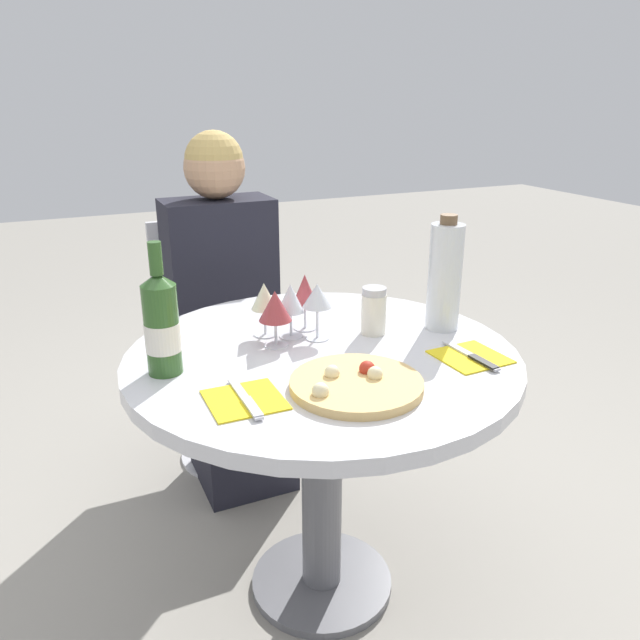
{
  "coord_description": "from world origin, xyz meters",
  "views": [
    {
      "loc": [
        -0.58,
        -1.25,
        1.3
      ],
      "look_at": [
        -0.03,
        -0.04,
        0.81
      ],
      "focal_mm": 35.0,
      "sensor_mm": 36.0,
      "label": 1
    }
  ],
  "objects_px": {
    "wine_bottle": "(162,325)",
    "dining_table": "(322,401)",
    "chair_behind_diner": "(220,345)",
    "pizza_large": "(356,384)",
    "tall_carafe": "(445,276)",
    "seated_diner": "(229,328)"
  },
  "relations": [
    {
      "from": "seated_diner",
      "to": "dining_table",
      "type": "bearing_deg",
      "value": 93.27
    },
    {
      "from": "seated_diner",
      "to": "pizza_large",
      "type": "relative_size",
      "value": 4.17
    },
    {
      "from": "dining_table",
      "to": "tall_carafe",
      "type": "distance_m",
      "value": 0.45
    },
    {
      "from": "dining_table",
      "to": "seated_diner",
      "type": "height_order",
      "value": "seated_diner"
    },
    {
      "from": "chair_behind_diner",
      "to": "pizza_large",
      "type": "bearing_deg",
      "value": 91.17
    },
    {
      "from": "dining_table",
      "to": "pizza_large",
      "type": "height_order",
      "value": "pizza_large"
    },
    {
      "from": "dining_table",
      "to": "pizza_large",
      "type": "xyz_separation_m",
      "value": [
        -0.02,
        -0.21,
        0.14
      ]
    },
    {
      "from": "pizza_large",
      "to": "dining_table",
      "type": "bearing_deg",
      "value": 85.13
    },
    {
      "from": "chair_behind_diner",
      "to": "wine_bottle",
      "type": "xyz_separation_m",
      "value": [
        -0.33,
        -0.77,
        0.4
      ]
    },
    {
      "from": "pizza_large",
      "to": "wine_bottle",
      "type": "bearing_deg",
      "value": 144.51
    },
    {
      "from": "seated_diner",
      "to": "pizza_large",
      "type": "bearing_deg",
      "value": 91.35
    },
    {
      "from": "dining_table",
      "to": "wine_bottle",
      "type": "bearing_deg",
      "value": 173.82
    },
    {
      "from": "chair_behind_diner",
      "to": "wine_bottle",
      "type": "bearing_deg",
      "value": 67.02
    },
    {
      "from": "seated_diner",
      "to": "wine_bottle",
      "type": "xyz_separation_m",
      "value": [
        -0.33,
        -0.63,
        0.28
      ]
    },
    {
      "from": "dining_table",
      "to": "seated_diner",
      "type": "distance_m",
      "value": 0.67
    },
    {
      "from": "dining_table",
      "to": "seated_diner",
      "type": "xyz_separation_m",
      "value": [
        -0.04,
        0.67,
        -0.03
      ]
    },
    {
      "from": "dining_table",
      "to": "wine_bottle",
      "type": "height_order",
      "value": "wine_bottle"
    },
    {
      "from": "wine_bottle",
      "to": "tall_carafe",
      "type": "distance_m",
      "value": 0.72
    },
    {
      "from": "chair_behind_diner",
      "to": "pizza_large",
      "type": "xyz_separation_m",
      "value": [
        0.02,
        -1.02,
        0.29
      ]
    },
    {
      "from": "chair_behind_diner",
      "to": "pizza_large",
      "type": "relative_size",
      "value": 3.07
    },
    {
      "from": "tall_carafe",
      "to": "dining_table",
      "type": "bearing_deg",
      "value": -177.17
    },
    {
      "from": "wine_bottle",
      "to": "dining_table",
      "type": "bearing_deg",
      "value": -6.18
    }
  ]
}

